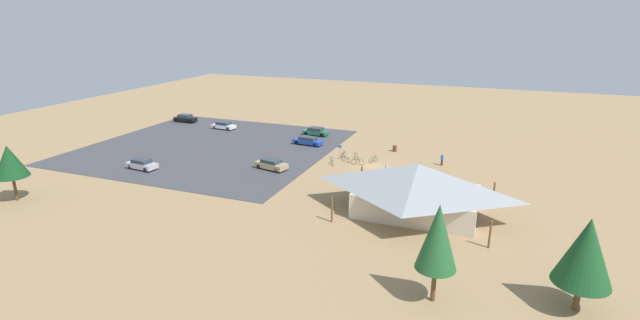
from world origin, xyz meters
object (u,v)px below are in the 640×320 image
object	(u,v)px
bicycle_silver_lone_west	(422,178)
car_tan_mid_lot	(271,164)
pine_mideast	(438,237)
car_blue_end_stall	(308,141)
bicycle_orange_yard_center	(421,172)
car_white_second_row	(224,125)
lot_sign	(339,150)
car_black_near_entry	(185,118)
bicycle_purple_yard_left	(346,159)
bicycle_red_edge_south	(357,162)
trash_bin	(395,149)
pine_east	(9,161)
bicycle_white_yard_front	(356,156)
bicycle_green_near_porch	(438,177)
car_silver_front_row	(142,164)
visitor_at_bikes	(387,170)
visitor_by_pavilion	(442,159)
car_green_aisle_side	(316,131)
bicycle_yellow_lone_east	(332,162)
bicycle_black_mid_cluster	(411,180)
bicycle_teal_by_bin	(373,160)
bicycle_blue_trailside	(343,155)
pine_far_west	(586,251)
bike_pavilion	(417,186)

from	to	relation	value
bicycle_silver_lone_west	car_tan_mid_lot	size ratio (longest dim) A/B	0.36
pine_mideast	car_blue_end_stall	size ratio (longest dim) A/B	1.54
bicycle_orange_yard_center	bicycle_silver_lone_west	bearing A→B (deg)	102.20
car_white_second_row	bicycle_orange_yard_center	bearing A→B (deg)	162.08
lot_sign	car_black_near_entry	xyz separation A→B (m)	(35.33, -11.81, -0.63)
bicycle_purple_yard_left	bicycle_red_edge_south	size ratio (longest dim) A/B	0.83
trash_bin	car_tan_mid_lot	distance (m)	19.77
bicycle_silver_lone_west	car_black_near_entry	xyz separation A→B (m)	(47.88, -16.58, 0.40)
pine_east	bicycle_white_yard_front	world-z (taller)	pine_east
car_black_near_entry	car_white_second_row	bearing A→B (deg)	167.57
bicycle_green_near_porch	car_silver_front_row	distance (m)	38.73
visitor_at_bikes	visitor_by_pavilion	bearing A→B (deg)	-129.48
car_green_aisle_side	visitor_by_pavilion	world-z (taller)	visitor_by_pavilion
trash_bin	bicycle_yellow_lone_east	distance (m)	11.66
trash_bin	lot_sign	bearing A→B (deg)	46.49
bicycle_black_mid_cluster	bicycle_green_near_porch	xyz separation A→B (m)	(-2.95, -2.22, 0.02)
bicycle_teal_by_bin	bicycle_red_edge_south	distance (m)	2.56
car_white_second_row	visitor_at_bikes	size ratio (longest dim) A/B	2.50
bicycle_white_yard_front	car_tan_mid_lot	xyz separation A→B (m)	(9.17, 8.75, 0.38)
car_blue_end_stall	car_black_near_entry	xyz separation A→B (m)	(28.19, -6.44, 0.08)
bicycle_blue_trailside	car_blue_end_stall	distance (m)	8.57
car_black_near_entry	bicycle_green_near_porch	bearing A→B (deg)	162.62
bicycle_teal_by_bin	visitor_by_pavilion	distance (m)	9.35
visitor_at_bikes	car_green_aisle_side	bearing A→B (deg)	-44.99
bicycle_orange_yard_center	car_blue_end_stall	distance (m)	20.74
bicycle_orange_yard_center	bicycle_green_near_porch	distance (m)	2.56
pine_far_west	bicycle_purple_yard_left	xyz separation A→B (m)	(25.73, -26.65, -4.19)
trash_bin	visitor_at_bikes	xyz separation A→B (m)	(-1.52, 11.62, 0.48)
bike_pavilion	bicycle_green_near_porch	bearing A→B (deg)	-93.68
pine_far_west	car_green_aisle_side	xyz separation A→B (m)	(35.25, -38.93, -3.82)
trash_bin	bicycle_green_near_porch	distance (m)	13.13
visitor_by_pavilion	car_silver_front_row	bearing A→B (deg)	23.84
pine_mideast	car_white_second_row	world-z (taller)	pine_mideast
bicycle_black_mid_cluster	pine_far_west	bearing A→B (deg)	126.02
car_tan_mid_lot	car_black_near_entry	distance (m)	34.42
pine_far_west	visitor_at_bikes	distance (m)	29.83
pine_east	bicycle_orange_yard_center	distance (m)	47.83
lot_sign	car_silver_front_row	distance (m)	26.94
lot_sign	pine_mideast	bearing A→B (deg)	120.25
trash_bin	bicycle_yellow_lone_east	world-z (taller)	trash_bin
bicycle_blue_trailside	visitor_by_pavilion	world-z (taller)	visitor_by_pavilion
car_blue_end_stall	trash_bin	bearing A→B (deg)	-173.89
bicycle_red_edge_south	car_tan_mid_lot	xyz separation A→B (m)	(10.10, 6.18, 0.35)
pine_mideast	bicycle_white_yard_front	size ratio (longest dim) A/B	5.20
bicycle_purple_yard_left	bicycle_green_near_porch	distance (m)	13.33
bicycle_black_mid_cluster	bicycle_red_edge_south	world-z (taller)	bicycle_red_edge_south
bicycle_white_yard_front	car_blue_end_stall	bearing A→B (deg)	-24.61
visitor_at_bikes	car_white_second_row	bearing A→B (deg)	-23.34
bicycle_blue_trailside	pine_mideast	bearing A→B (deg)	119.18
bicycle_orange_yard_center	car_white_second_row	bearing A→B (deg)	-17.92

